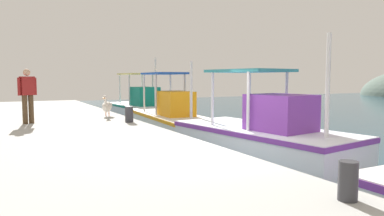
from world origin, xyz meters
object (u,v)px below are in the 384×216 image
object	(u,v)px
mooring_bollard_second	(348,181)
fishing_boat_third	(263,137)
fisherman_standing	(27,93)
fishing_boat_second	(169,118)
pelican	(107,106)
mooring_bollard_nearest	(129,114)
fishing_boat_nearest	(140,107)

from	to	relation	value
mooring_bollard_second	fishing_boat_third	bearing A→B (deg)	152.00
fishing_boat_third	fisherman_standing	bearing A→B (deg)	-131.71
fishing_boat_second	pelican	world-z (taller)	fishing_boat_second
pelican	fisherman_standing	bearing A→B (deg)	-69.73
mooring_bollard_nearest	mooring_bollard_second	distance (m)	8.59
fishing_boat_second	fishing_boat_third	bearing A→B (deg)	1.89
pelican	mooring_bollard_nearest	size ratio (longest dim) A/B	1.80
fishing_boat_nearest	mooring_bollard_second	size ratio (longest dim) A/B	12.45
fishing_boat_nearest	fishing_boat_second	world-z (taller)	fishing_boat_nearest
fishing_boat_third	pelican	world-z (taller)	fishing_boat_third
fishing_boat_third	fisherman_standing	distance (m)	7.49
pelican	mooring_bollard_second	bearing A→B (deg)	1.06
fishing_boat_nearest	mooring_bollard_nearest	distance (m)	8.41
fishing_boat_nearest	mooring_bollard_second	world-z (taller)	fishing_boat_nearest
mooring_bollard_nearest	fishing_boat_nearest	bearing A→B (deg)	158.35
fishing_boat_third	mooring_bollard_second	xyz separation A→B (m)	(4.78, -2.54, 0.38)
fishing_boat_third	pelican	size ratio (longest dim) A/B	6.03
fishing_boat_second	mooring_bollard_nearest	size ratio (longest dim) A/B	12.21
fishing_boat_nearest	mooring_bollard_second	distance (m)	16.69
fishing_boat_nearest	fishing_boat_third	bearing A→B (deg)	-2.75
fishing_boat_second	mooring_bollard_nearest	bearing A→B (deg)	-48.99
pelican	fisherman_standing	world-z (taller)	fisherman_standing
fisherman_standing	mooring_bollard_nearest	bearing A→B (deg)	69.50
fishing_boat_nearest	mooring_bollard_second	bearing A→B (deg)	-10.70
fishing_boat_nearest	fisherman_standing	bearing A→B (deg)	-42.32
pelican	mooring_bollard_nearest	xyz separation A→B (m)	(2.15, 0.20, -0.14)
fishing_boat_second	fishing_boat_third	world-z (taller)	fishing_boat_third
pelican	fishing_boat_second	bearing A→B (deg)	87.55
fishing_boat_second	fishing_boat_third	xyz separation A→B (m)	(5.85, 0.19, 0.05)
fishing_boat_nearest	mooring_bollard_nearest	xyz separation A→B (m)	(7.80, -3.10, 0.45)
fisherman_standing	mooring_bollard_second	bearing A→B (deg)	17.13
mooring_bollard_second	pelican	bearing A→B (deg)	-178.94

